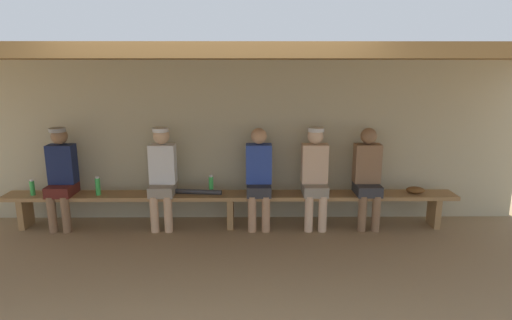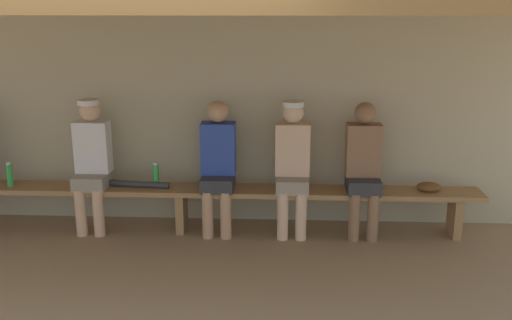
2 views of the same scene
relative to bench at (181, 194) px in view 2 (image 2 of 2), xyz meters
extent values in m
plane|color=#937754|center=(0.00, -1.55, -0.39)|extent=(24.00, 24.00, 0.00)
cube|color=#B7AD8C|center=(0.00, 0.45, 0.71)|extent=(8.00, 0.20, 2.20)
cube|color=brown|center=(0.00, -0.85, 1.87)|extent=(8.00, 2.80, 0.12)
cube|color=#9E7547|center=(0.00, 0.00, 0.05)|extent=(6.00, 0.36, 0.05)
cube|color=#9E7547|center=(0.00, 0.00, -0.18)|extent=(0.08, 0.29, 0.41)
cube|color=#9E7547|center=(2.75, 0.00, -0.18)|extent=(0.08, 0.29, 0.41)
cube|color=#333338|center=(1.82, -0.02, 0.14)|extent=(0.32, 0.40, 0.14)
cylinder|color=#8C6647|center=(1.73, -0.18, -0.15)|extent=(0.11, 0.11, 0.48)
cylinder|color=#8C6647|center=(1.91, -0.18, -0.15)|extent=(0.11, 0.11, 0.48)
cube|color=#8C6647|center=(1.82, 0.06, 0.47)|extent=(0.34, 0.20, 0.52)
sphere|color=#8C6647|center=(1.82, 0.06, 0.84)|extent=(0.21, 0.21, 0.21)
cube|color=gray|center=(1.12, -0.02, 0.14)|extent=(0.32, 0.40, 0.14)
cylinder|color=beige|center=(1.03, -0.18, -0.15)|extent=(0.11, 0.11, 0.48)
cylinder|color=beige|center=(1.21, -0.18, -0.15)|extent=(0.11, 0.11, 0.48)
cube|color=beige|center=(1.12, 0.06, 0.47)|extent=(0.34, 0.20, 0.52)
sphere|color=beige|center=(1.12, 0.06, 0.84)|extent=(0.21, 0.21, 0.21)
cylinder|color=white|center=(1.12, 0.02, 0.93)|extent=(0.21, 0.21, 0.05)
cube|color=gray|center=(-0.89, -0.02, 0.14)|extent=(0.32, 0.40, 0.14)
cylinder|color=#DBAD84|center=(-0.98, -0.18, -0.15)|extent=(0.11, 0.11, 0.48)
cylinder|color=#DBAD84|center=(-0.80, -0.18, -0.15)|extent=(0.11, 0.11, 0.48)
cube|color=white|center=(-0.89, 0.06, 0.47)|extent=(0.34, 0.20, 0.52)
sphere|color=#DBAD84|center=(-0.89, 0.06, 0.84)|extent=(0.21, 0.21, 0.21)
cylinder|color=white|center=(-0.89, 0.02, 0.93)|extent=(0.21, 0.21, 0.05)
cube|color=#333338|center=(0.38, -0.02, 0.14)|extent=(0.32, 0.40, 0.14)
cylinder|color=tan|center=(0.29, -0.18, -0.15)|extent=(0.11, 0.11, 0.48)
cylinder|color=tan|center=(0.47, -0.18, -0.15)|extent=(0.11, 0.11, 0.48)
cube|color=#2D47A5|center=(0.38, 0.06, 0.47)|extent=(0.34, 0.20, 0.52)
sphere|color=tan|center=(0.38, 0.06, 0.84)|extent=(0.21, 0.21, 0.21)
cylinder|color=green|center=(-0.26, 0.03, 0.19)|extent=(0.06, 0.06, 0.23)
cylinder|color=white|center=(-0.26, 0.03, 0.31)|extent=(0.04, 0.04, 0.02)
cylinder|color=green|center=(-1.74, -0.03, 0.19)|extent=(0.06, 0.06, 0.23)
cylinder|color=white|center=(-1.74, -0.03, 0.31)|extent=(0.04, 0.04, 0.02)
ellipsoid|color=brown|center=(2.47, 0.01, 0.12)|extent=(0.26, 0.19, 0.09)
cylinder|color=#333338|center=(-0.52, 0.00, 0.11)|extent=(0.81, 0.15, 0.07)
camera|label=1|loc=(0.30, -5.44, 1.79)|focal=29.96mm
camera|label=2|loc=(1.03, -5.58, 1.89)|focal=41.10mm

